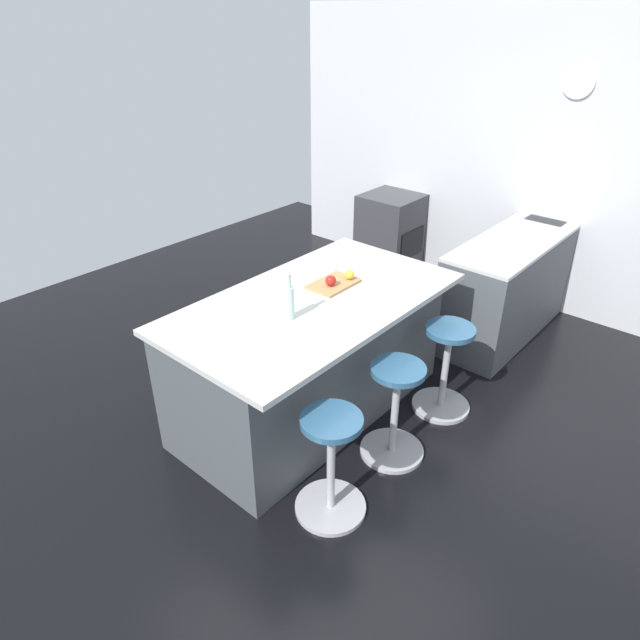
{
  "coord_description": "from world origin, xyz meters",
  "views": [
    {
      "loc": [
        2.5,
        2.14,
        2.71
      ],
      "look_at": [
        -0.03,
        -0.06,
        0.81
      ],
      "focal_mm": 31.23,
      "sensor_mm": 36.0,
      "label": 1
    }
  ],
  "objects_px": {
    "stool_by_window": "(445,371)",
    "water_bottle": "(289,301)",
    "apple_yellow": "(350,275)",
    "stool_middle": "(395,414)",
    "apple_red": "(331,281)",
    "stool_near_camera": "(331,468)",
    "cutting_board": "(333,284)",
    "oven_range": "(390,234)",
    "kitchen_island": "(310,355)"
  },
  "relations": [
    {
      "from": "oven_range",
      "to": "stool_near_camera",
      "type": "relative_size",
      "value": 1.26
    },
    {
      "from": "cutting_board",
      "to": "apple_yellow",
      "type": "bearing_deg",
      "value": 158.38
    },
    {
      "from": "oven_range",
      "to": "stool_near_camera",
      "type": "distance_m",
      "value": 3.67
    },
    {
      "from": "cutting_board",
      "to": "water_bottle",
      "type": "height_order",
      "value": "water_bottle"
    },
    {
      "from": "stool_middle",
      "to": "water_bottle",
      "type": "xyz_separation_m",
      "value": [
        0.3,
        -0.66,
        0.74
      ]
    },
    {
      "from": "kitchen_island",
      "to": "oven_range",
      "type": "bearing_deg",
      "value": -157.67
    },
    {
      "from": "stool_near_camera",
      "to": "apple_yellow",
      "type": "relative_size",
      "value": 10.06
    },
    {
      "from": "oven_range",
      "to": "stool_by_window",
      "type": "distance_m",
      "value": 2.6
    },
    {
      "from": "kitchen_island",
      "to": "apple_red",
      "type": "height_order",
      "value": "apple_red"
    },
    {
      "from": "oven_range",
      "to": "apple_yellow",
      "type": "relative_size",
      "value": 12.65
    },
    {
      "from": "stool_by_window",
      "to": "cutting_board",
      "type": "height_order",
      "value": "cutting_board"
    },
    {
      "from": "stool_middle",
      "to": "stool_by_window",
      "type": "bearing_deg",
      "value": 180.0
    },
    {
      "from": "stool_by_window",
      "to": "apple_yellow",
      "type": "relative_size",
      "value": 10.06
    },
    {
      "from": "kitchen_island",
      "to": "stool_by_window",
      "type": "height_order",
      "value": "kitchen_island"
    },
    {
      "from": "stool_middle",
      "to": "cutting_board",
      "type": "distance_m",
      "value": 1.02
    },
    {
      "from": "apple_red",
      "to": "apple_yellow",
      "type": "height_order",
      "value": "apple_red"
    },
    {
      "from": "stool_by_window",
      "to": "apple_red",
      "type": "height_order",
      "value": "apple_red"
    },
    {
      "from": "kitchen_island",
      "to": "apple_yellow",
      "type": "bearing_deg",
      "value": 172.57
    },
    {
      "from": "cutting_board",
      "to": "water_bottle",
      "type": "distance_m",
      "value": 0.58
    },
    {
      "from": "stool_middle",
      "to": "apple_red",
      "type": "distance_m",
      "value": 1.03
    },
    {
      "from": "stool_near_camera",
      "to": "apple_red",
      "type": "xyz_separation_m",
      "value": [
        -0.87,
        -0.74,
        0.68
      ]
    },
    {
      "from": "stool_by_window",
      "to": "stool_near_camera",
      "type": "height_order",
      "value": "same"
    },
    {
      "from": "stool_near_camera",
      "to": "water_bottle",
      "type": "relative_size",
      "value": 2.28
    },
    {
      "from": "apple_red",
      "to": "stool_near_camera",
      "type": "bearing_deg",
      "value": 40.38
    },
    {
      "from": "oven_range",
      "to": "water_bottle",
      "type": "distance_m",
      "value": 3.12
    },
    {
      "from": "water_bottle",
      "to": "stool_middle",
      "type": "bearing_deg",
      "value": 114.65
    },
    {
      "from": "oven_range",
      "to": "stool_near_camera",
      "type": "xyz_separation_m",
      "value": [
        3.19,
        1.8,
        -0.11
      ]
    },
    {
      "from": "cutting_board",
      "to": "water_bottle",
      "type": "bearing_deg",
      "value": 10.25
    },
    {
      "from": "kitchen_island",
      "to": "stool_middle",
      "type": "height_order",
      "value": "kitchen_island"
    },
    {
      "from": "kitchen_island",
      "to": "apple_red",
      "type": "xyz_separation_m",
      "value": [
        -0.21,
        0.02,
        0.53
      ]
    },
    {
      "from": "stool_near_camera",
      "to": "oven_range",
      "type": "bearing_deg",
      "value": -150.63
    },
    {
      "from": "oven_range",
      "to": "apple_red",
      "type": "distance_m",
      "value": 2.62
    },
    {
      "from": "stool_near_camera",
      "to": "kitchen_island",
      "type": "bearing_deg",
      "value": -131.17
    },
    {
      "from": "stool_near_camera",
      "to": "stool_by_window",
      "type": "bearing_deg",
      "value": 180.0
    },
    {
      "from": "stool_middle",
      "to": "kitchen_island",
      "type": "bearing_deg",
      "value": -90.0
    },
    {
      "from": "cutting_board",
      "to": "apple_red",
      "type": "relative_size",
      "value": 4.64
    },
    {
      "from": "kitchen_island",
      "to": "stool_by_window",
      "type": "relative_size",
      "value": 2.95
    },
    {
      "from": "stool_near_camera",
      "to": "cutting_board",
      "type": "height_order",
      "value": "cutting_board"
    },
    {
      "from": "stool_by_window",
      "to": "stool_near_camera",
      "type": "distance_m",
      "value": 1.33
    },
    {
      "from": "stool_by_window",
      "to": "stool_middle",
      "type": "distance_m",
      "value": 0.66
    },
    {
      "from": "apple_red",
      "to": "stool_middle",
      "type": "bearing_deg",
      "value": 74.3
    },
    {
      "from": "oven_range",
      "to": "apple_yellow",
      "type": "xyz_separation_m",
      "value": [
        2.15,
        1.09,
        0.56
      ]
    },
    {
      "from": "oven_range",
      "to": "apple_yellow",
      "type": "bearing_deg",
      "value": 26.88
    },
    {
      "from": "cutting_board",
      "to": "apple_yellow",
      "type": "height_order",
      "value": "apple_yellow"
    },
    {
      "from": "stool_by_window",
      "to": "water_bottle",
      "type": "xyz_separation_m",
      "value": [
        0.96,
        -0.66,
        0.74
      ]
    },
    {
      "from": "kitchen_island",
      "to": "cutting_board",
      "type": "bearing_deg",
      "value": 179.78
    },
    {
      "from": "stool_by_window",
      "to": "apple_red",
      "type": "relative_size",
      "value": 9.17
    },
    {
      "from": "oven_range",
      "to": "stool_by_window",
      "type": "bearing_deg",
      "value": 43.88
    },
    {
      "from": "kitchen_island",
      "to": "stool_middle",
      "type": "xyz_separation_m",
      "value": [
        0.0,
        0.76,
        -0.15
      ]
    },
    {
      "from": "stool_near_camera",
      "to": "apple_yellow",
      "type": "xyz_separation_m",
      "value": [
        -1.04,
        -0.71,
        0.68
      ]
    }
  ]
}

